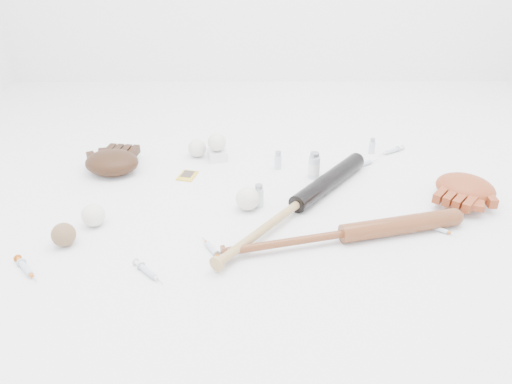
{
  "coord_description": "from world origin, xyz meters",
  "views": [
    {
      "loc": [
        -0.05,
        -1.49,
        0.89
      ],
      "look_at": [
        -0.04,
        0.0,
        0.06
      ],
      "focal_mm": 35.0,
      "sensor_mm": 36.0,
      "label": 1
    }
  ],
  "objects_px": {
    "bat_dark": "(298,204)",
    "glove_dark": "(112,162)",
    "pedestal": "(217,155)",
    "bat_wood": "(344,234)"
  },
  "relations": [
    {
      "from": "bat_dark",
      "to": "glove_dark",
      "type": "distance_m",
      "value": 0.77
    },
    {
      "from": "bat_dark",
      "to": "glove_dark",
      "type": "height_order",
      "value": "glove_dark"
    },
    {
      "from": "bat_wood",
      "to": "glove_dark",
      "type": "height_order",
      "value": "glove_dark"
    },
    {
      "from": "bat_wood",
      "to": "glove_dark",
      "type": "relative_size",
      "value": 3.28
    },
    {
      "from": "bat_dark",
      "to": "pedestal",
      "type": "relative_size",
      "value": 12.12
    },
    {
      "from": "bat_dark",
      "to": "pedestal",
      "type": "xyz_separation_m",
      "value": [
        -0.3,
        0.42,
        -0.01
      ]
    },
    {
      "from": "pedestal",
      "to": "glove_dark",
      "type": "bearing_deg",
      "value": -163.89
    },
    {
      "from": "bat_wood",
      "to": "pedestal",
      "type": "bearing_deg",
      "value": 111.38
    },
    {
      "from": "glove_dark",
      "to": "pedestal",
      "type": "bearing_deg",
      "value": 24.18
    },
    {
      "from": "bat_dark",
      "to": "glove_dark",
      "type": "bearing_deg",
      "value": 104.2
    }
  ]
}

